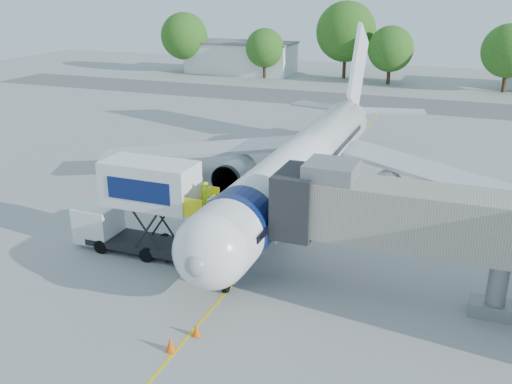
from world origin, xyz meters
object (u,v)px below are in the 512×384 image
(aircraft, at_px, (305,162))
(catering_hiloader, at_px, (141,207))
(ground_tug, at_px, (196,357))
(jet_bridge, at_px, (402,216))

(aircraft, bearing_deg, catering_hiloader, -119.40)
(catering_hiloader, distance_m, ground_tug, 11.89)
(aircraft, bearing_deg, ground_tug, -85.72)
(jet_bridge, bearing_deg, catering_hiloader, -179.99)
(aircraft, height_order, jet_bridge, aircraft)
(jet_bridge, relative_size, catering_hiloader, 1.63)
(catering_hiloader, relative_size, ground_tug, 2.21)
(catering_hiloader, bearing_deg, jet_bridge, 0.01)
(jet_bridge, bearing_deg, ground_tug, -126.49)
(ground_tug, bearing_deg, aircraft, 93.13)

